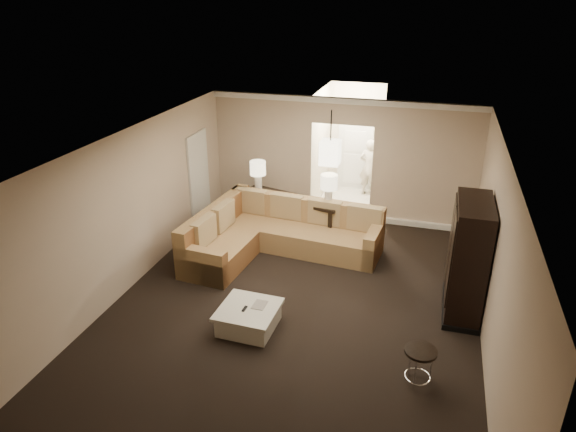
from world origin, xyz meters
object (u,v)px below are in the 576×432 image
(person, at_px, (370,165))
(coffee_table, at_px, (249,317))
(sectional_sofa, at_px, (274,234))
(console_table, at_px, (292,212))
(drink_table, at_px, (420,359))
(armoire, at_px, (467,261))

(person, bearing_deg, coffee_table, 92.30)
(sectional_sofa, xyz_separation_m, console_table, (0.11, 0.93, 0.11))
(coffee_table, distance_m, drink_table, 2.70)
(coffee_table, xyz_separation_m, person, (0.98, 6.28, 0.63))
(console_table, bearing_deg, drink_table, -39.83)
(coffee_table, xyz_separation_m, armoire, (3.22, 1.46, 0.75))
(coffee_table, bearing_deg, sectional_sofa, 98.71)
(console_table, relative_size, person, 1.39)
(coffee_table, relative_size, person, 0.57)
(console_table, distance_m, drink_table, 4.96)
(console_table, height_order, armoire, armoire)
(armoire, bearing_deg, drink_table, -106.25)
(drink_table, bearing_deg, person, 103.74)
(coffee_table, xyz_separation_m, console_table, (-0.29, 3.48, 0.33))
(coffee_table, distance_m, person, 6.39)
(drink_table, distance_m, person, 7.01)
(drink_table, relative_size, person, 0.33)
(sectional_sofa, relative_size, console_table, 1.56)
(coffee_table, relative_size, console_table, 0.41)
(coffee_table, xyz_separation_m, drink_table, (2.64, -0.52, 0.20))
(coffee_table, height_order, person, person)
(coffee_table, height_order, drink_table, drink_table)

